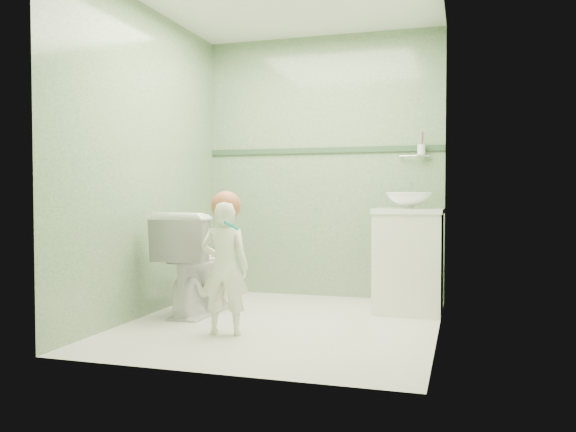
% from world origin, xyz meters
% --- Properties ---
extents(ground, '(2.50, 2.50, 0.00)m').
position_xyz_m(ground, '(0.00, 0.00, 0.00)').
color(ground, silver).
rests_on(ground, ground).
extents(room_shell, '(2.50, 2.54, 2.40)m').
position_xyz_m(room_shell, '(0.00, 0.00, 1.20)').
color(room_shell, '#678C63').
rests_on(room_shell, ground).
extents(trim_stripe, '(2.20, 0.02, 0.05)m').
position_xyz_m(trim_stripe, '(0.00, 1.24, 1.35)').
color(trim_stripe, '#324F34').
rests_on(trim_stripe, room_shell).
extents(vanity, '(0.52, 0.50, 0.80)m').
position_xyz_m(vanity, '(0.84, 0.70, 0.40)').
color(vanity, white).
rests_on(vanity, ground).
extents(counter, '(0.54, 0.52, 0.04)m').
position_xyz_m(counter, '(0.84, 0.70, 0.81)').
color(counter, white).
rests_on(counter, vanity).
extents(basin, '(0.37, 0.37, 0.13)m').
position_xyz_m(basin, '(0.84, 0.70, 0.89)').
color(basin, white).
rests_on(basin, counter).
extents(faucet, '(0.03, 0.13, 0.18)m').
position_xyz_m(faucet, '(0.84, 0.89, 0.97)').
color(faucet, silver).
rests_on(faucet, counter).
extents(cup_holder, '(0.26, 0.07, 0.21)m').
position_xyz_m(cup_holder, '(0.89, 1.18, 1.33)').
color(cup_holder, silver).
rests_on(cup_holder, room_shell).
extents(toilet, '(0.48, 0.81, 0.81)m').
position_xyz_m(toilet, '(-0.74, 0.16, 0.40)').
color(toilet, white).
rests_on(toilet, ground).
extents(toddler, '(0.35, 0.26, 0.90)m').
position_xyz_m(toddler, '(-0.27, -0.42, 0.45)').
color(toddler, white).
rests_on(toddler, ground).
extents(hair_cap, '(0.20, 0.20, 0.20)m').
position_xyz_m(hair_cap, '(-0.27, -0.40, 0.86)').
color(hair_cap, '#B05D3A').
rests_on(hair_cap, toddler).
extents(teal_toothbrush, '(0.11, 0.14, 0.08)m').
position_xyz_m(teal_toothbrush, '(-0.18, -0.54, 0.74)').
color(teal_toothbrush, '#08948C').
rests_on(teal_toothbrush, toddler).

